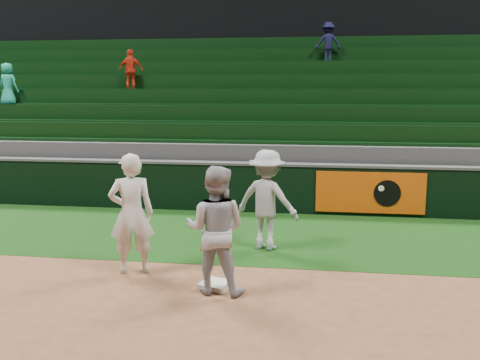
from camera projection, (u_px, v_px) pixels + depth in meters
The scene contains 9 objects.
ground at pixel (206, 284), 8.54m from camera, with size 70.00×70.00×0.00m, color brown.
foul_grass at pixel (235, 234), 11.47m from camera, with size 36.00×4.20×0.01m, color black.
upper_deck at pixel (283, 24), 24.54m from camera, with size 40.00×12.00×12.00m, color black.
first_base at pixel (215, 285), 8.35m from camera, with size 0.42×0.42×0.10m, color silver.
first_baseman at pixel (131, 214), 8.90m from camera, with size 0.74×0.49×2.04m, color silver.
baserunner at pixel (216, 230), 8.06m from camera, with size 0.95×0.74×1.95m, color #A1A3AC.
base_coach at pixel (267, 200), 10.25m from camera, with size 1.24×0.71×1.93m, color #9DA0AA.
field_wall at pixel (249, 187), 13.50m from camera, with size 36.00×0.45×1.25m.
stadium_seating at pixel (263, 132), 17.00m from camera, with size 36.00×5.95×5.20m.
Camera 1 is at (1.72, -7.97, 3.08)m, focal length 40.00 mm.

